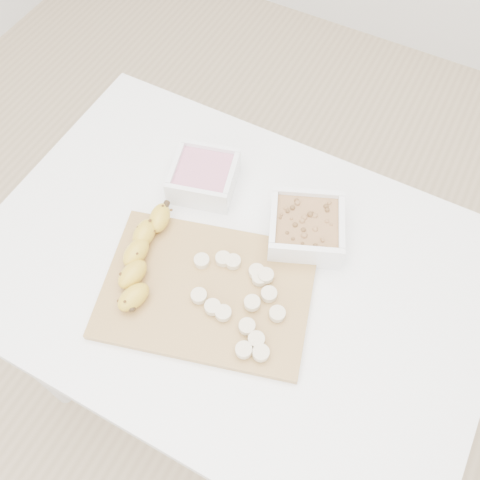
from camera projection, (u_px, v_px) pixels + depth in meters
The scene contains 7 objects.
ground at pixel (236, 379), 1.68m from camera, with size 3.50×3.50×0.00m, color #C6AD89.
table at pixel (233, 289), 1.12m from camera, with size 1.00×0.70×0.75m.
bowl_yogurt at pixel (204, 176), 1.11m from camera, with size 0.16×0.16×0.06m.
bowl_granola at pixel (306, 228), 1.05m from camera, with size 0.19×0.19×0.07m.
cutting_board at pixel (207, 290), 1.01m from camera, with size 0.39×0.28×0.01m, color #A58042.
banana at pixel (142, 258), 1.01m from camera, with size 0.06×0.23×0.04m, color gold, non-canonical shape.
banana_slices at pixel (242, 299), 0.98m from camera, with size 0.21×0.18×0.02m.
Camera 1 is at (0.24, -0.42, 1.67)m, focal length 40.00 mm.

